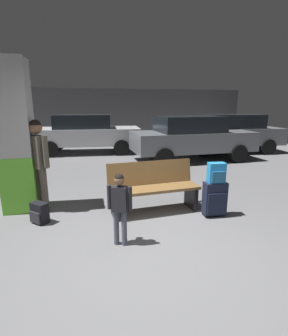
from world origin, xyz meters
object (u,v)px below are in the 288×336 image
(parked_car_near, at_px, (191,137))
(backpack_dark_floor, at_px, (39,213))
(bench, at_px, (153,187))
(parked_car_far, at_px, (86,133))
(adult, at_px, (38,156))
(child, at_px, (120,202))
(parked_car_side, at_px, (229,132))
(structural_pillar, at_px, (16,138))
(backpack_bright, at_px, (217,173))
(suitcase, at_px, (215,198))

(parked_car_near, bearing_deg, backpack_dark_floor, -136.37)
(bench, relative_size, parked_car_far, 0.39)
(adult, relative_size, parked_car_far, 0.39)
(child, xyz_separation_m, adult, (-1.23, 1.49, 0.39))
(parked_car_side, bearing_deg, bench, -130.60)
(adult, bearing_deg, structural_pillar, 155.80)
(backpack_bright, height_order, backpack_dark_floor, backpack_bright)
(backpack_bright, height_order, adult, adult)
(child, xyz_separation_m, parked_car_far, (-0.40, 7.33, 0.18))
(structural_pillar, xyz_separation_m, bench, (2.33, -0.61, -0.87))
(parked_car_far, bearing_deg, child, -86.86)
(child, xyz_separation_m, parked_car_near, (3.12, 5.08, 0.18))
(suitcase, xyz_separation_m, parked_car_far, (-2.10, 6.74, 0.48))
(parked_car_far, relative_size, parked_car_side, 1.00)
(backpack_dark_floor, relative_size, parked_car_far, 0.08)
(bench, relative_size, parked_car_side, 0.39)
(structural_pillar, relative_size, bench, 1.61)
(bench, xyz_separation_m, adult, (-1.97, 0.45, 0.57))
(child, bearing_deg, suitcase, 19.03)
(child, bearing_deg, backpack_dark_floor, 141.45)
(suitcase, distance_m, parked_car_far, 7.08)
(adult, distance_m, backpack_dark_floor, 1.00)
(bench, height_order, backpack_bright, backpack_bright)
(child, distance_m, parked_car_side, 8.16)
(adult, bearing_deg, child, -50.50)
(bench, xyz_separation_m, parked_car_far, (-1.13, 6.28, 0.36))
(adult, height_order, parked_car_far, adult)
(adult, xyz_separation_m, parked_car_far, (0.83, 5.83, -0.20))
(suitcase, xyz_separation_m, parked_car_near, (1.42, 4.49, 0.48))
(parked_car_near, relative_size, parked_car_side, 0.99)
(suitcase, xyz_separation_m, backpack_bright, (-0.00, -0.00, 0.45))
(structural_pillar, height_order, backpack_bright, structural_pillar)
(suitcase, bearing_deg, child, -160.97)
(structural_pillar, distance_m, adult, 0.50)
(bench, relative_size, parked_car_near, 0.39)
(parked_car_far, bearing_deg, structural_pillar, -101.88)
(suitcase, distance_m, backpack_bright, 0.45)
(bench, height_order, parked_car_far, parked_car_far)
(structural_pillar, relative_size, parked_car_far, 0.63)
(backpack_bright, xyz_separation_m, parked_car_far, (-2.10, 6.74, 0.03))
(backpack_bright, relative_size, parked_car_far, 0.08)
(suitcase, xyz_separation_m, child, (-1.70, -0.59, 0.30))
(structural_pillar, distance_m, bench, 2.56)
(structural_pillar, height_order, parked_car_near, structural_pillar)
(suitcase, height_order, parked_car_near, parked_car_near)
(structural_pillar, distance_m, child, 2.40)
(suitcase, bearing_deg, parked_car_side, 58.30)
(suitcase, bearing_deg, adult, 162.81)
(structural_pillar, bearing_deg, backpack_bright, -18.00)
(structural_pillar, distance_m, parked_car_side, 8.24)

